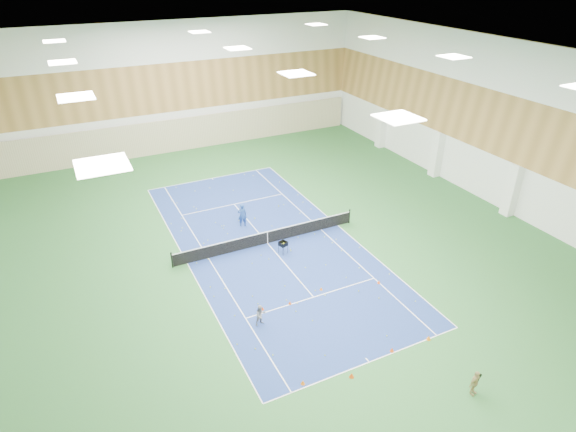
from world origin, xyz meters
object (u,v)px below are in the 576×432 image
at_px(tennis_net, 267,236).
at_px(coach, 242,215).
at_px(child_apron, 475,383).
at_px(ball_cart, 283,247).
at_px(child_court, 261,315).

relative_size(tennis_net, coach, 7.27).
relative_size(child_apron, ball_cart, 1.51).
bearing_deg(tennis_net, child_apron, -78.94).
xyz_separation_m(coach, child_apron, (3.63, -18.38, -0.23)).
height_order(tennis_net, ball_cart, tennis_net).
bearing_deg(coach, child_apron, 108.45).
xyz_separation_m(child_court, child_apron, (6.56, -8.24, 0.05)).
bearing_deg(coach, tennis_net, 108.99).
bearing_deg(coach, child_court, 81.16).
height_order(coach, child_apron, coach).
distance_m(tennis_net, child_apron, 15.69).
xyz_separation_m(tennis_net, child_court, (-3.55, -7.16, 0.06)).
bearing_deg(tennis_net, child_court, -116.37).
bearing_deg(child_apron, ball_cart, 87.45).
bearing_deg(ball_cart, child_apron, -97.41).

